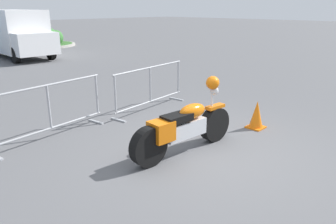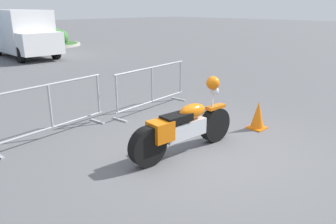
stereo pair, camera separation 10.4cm
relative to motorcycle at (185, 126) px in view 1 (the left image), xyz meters
name	(u,v)px [view 1 (the left image)]	position (x,y,z in m)	size (l,w,h in m)	color
ground_plane	(208,153)	(0.25, -0.33, -0.48)	(120.00, 120.00, 0.00)	#5B5B5E
motorcycle	(185,126)	(0.00, 0.00, 0.00)	(2.25, 0.39, 1.27)	black
crowd_barrier_near	(49,110)	(-1.31, 2.29, 0.07)	(2.45, 0.71, 1.07)	#9EA0A5
crowd_barrier_far	(150,87)	(1.31, 2.29, 0.07)	(2.45, 0.71, 1.07)	#9EA0A5
delivery_van	(16,32)	(2.68, 13.61, 0.76)	(2.10, 5.05, 2.31)	white
planter_island	(45,41)	(5.98, 17.45, -0.13)	(4.22, 4.22, 1.22)	#ADA89E
traffic_cone	(257,115)	(1.96, -0.29, -0.20)	(0.34, 0.34, 0.59)	orange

